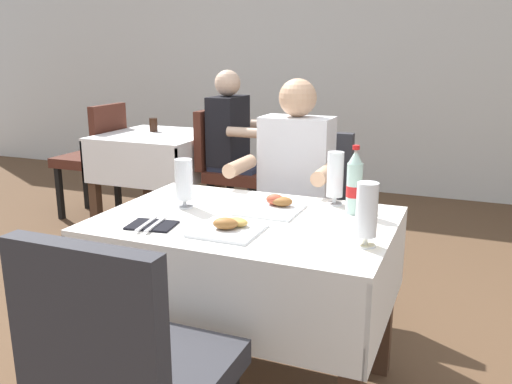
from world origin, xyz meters
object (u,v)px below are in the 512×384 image
object	(u,v)px
seated_diner_far	(293,189)
plate_far_diner	(273,206)
beer_glass_left	(335,178)
background_table_tumbler	(153,125)
main_dining_table	(247,261)
beer_glass_right	(184,182)
background_chair_right	(230,165)
background_dining_table	(159,158)
plate_near_camera	(229,228)
chair_far_diner_seat	(305,213)
chair_near_camera_side	(131,371)
napkin_cutlery_set	(152,225)
background_patron	(235,145)
beer_glass_middle	(367,214)
background_chair_left	(95,154)
cola_bottle_primary	(354,184)

from	to	relation	value
seated_diner_far	plate_far_diner	world-z (taller)	seated_diner_far
beer_glass_left	background_table_tumbler	distance (m)	2.44
main_dining_table	beer_glass_right	world-z (taller)	beer_glass_right
beer_glass_left	background_chair_right	bearing A→B (deg)	128.94
plate_far_diner	background_dining_table	distance (m)	2.27
beer_glass_left	background_dining_table	distance (m)	2.32
plate_far_diner	background_table_tumbler	bearing A→B (deg)	134.40
plate_near_camera	plate_far_diner	size ratio (longest dim) A/B	0.94
chair_far_diner_seat	plate_far_diner	bearing A→B (deg)	-84.81
chair_near_camera_side	napkin_cutlery_set	world-z (taller)	chair_near_camera_side
plate_far_diner	background_patron	world-z (taller)	background_patron
beer_glass_middle	background_chair_left	world-z (taller)	beer_glass_middle
chair_far_diner_seat	beer_glass_right	distance (m)	0.86
plate_near_camera	beer_glass_right	distance (m)	0.38
cola_bottle_primary	beer_glass_right	bearing A→B (deg)	-164.97
beer_glass_middle	background_dining_table	xyz separation A→B (m)	(-2.01, 1.90, -0.31)
background_chair_right	main_dining_table	bearing A→B (deg)	-63.02
main_dining_table	background_patron	distance (m)	1.96
beer_glass_middle	chair_far_diner_seat	bearing A→B (deg)	118.00
background_table_tumbler	beer_glass_middle	bearing A→B (deg)	-43.37
plate_near_camera	napkin_cutlery_set	xyz separation A→B (m)	(-0.29, -0.05, -0.01)
plate_near_camera	napkin_cutlery_set	world-z (taller)	plate_near_camera
napkin_cutlery_set	background_chair_right	distance (m)	2.09
chair_far_diner_seat	background_chair_right	bearing A→B (deg)	132.63
background_table_tumbler	background_chair_left	bearing A→B (deg)	-169.80
main_dining_table	chair_near_camera_side	distance (m)	0.79
beer_glass_left	beer_glass_right	distance (m)	0.63
beer_glass_left	background_table_tumbler	size ratio (longest dim) A/B	2.06
chair_far_diner_seat	plate_far_diner	world-z (taller)	chair_far_diner_seat
chair_far_diner_seat	napkin_cutlery_set	distance (m)	1.08
beer_glass_right	background_chair_left	distance (m)	2.55
main_dining_table	background_table_tumbler	world-z (taller)	background_table_tumbler
chair_far_diner_seat	napkin_cutlery_set	bearing A→B (deg)	-105.60
napkin_cutlery_set	background_chair_left	bearing A→B (deg)	133.14
chair_near_camera_side	background_chair_right	size ratio (longest dim) A/B	1.00
chair_far_diner_seat	background_patron	bearing A→B (deg)	131.03
beer_glass_right	background_table_tumbler	size ratio (longest dim) A/B	1.86
napkin_cutlery_set	background_dining_table	size ratio (longest dim) A/B	0.23
chair_near_camera_side	beer_glass_right	world-z (taller)	chair_near_camera_side
beer_glass_left	background_table_tumbler	bearing A→B (deg)	140.82
seated_diner_far	beer_glass_middle	size ratio (longest dim) A/B	5.78
beer_glass_left	napkin_cutlery_set	size ratio (longest dim) A/B	1.16
beer_glass_right	background_dining_table	xyz separation A→B (m)	(-1.23, 1.72, -0.30)
main_dining_table	seated_diner_far	bearing A→B (deg)	93.02
beer_glass_left	beer_glass_middle	distance (m)	0.50
beer_glass_left	background_dining_table	bearing A→B (deg)	141.14
beer_glass_middle	background_table_tumbler	bearing A→B (deg)	136.63
napkin_cutlery_set	background_dining_table	distance (m)	2.35
background_table_tumbler	chair_near_camera_side	bearing A→B (deg)	-58.51
background_dining_table	background_table_tumbler	distance (m)	0.28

